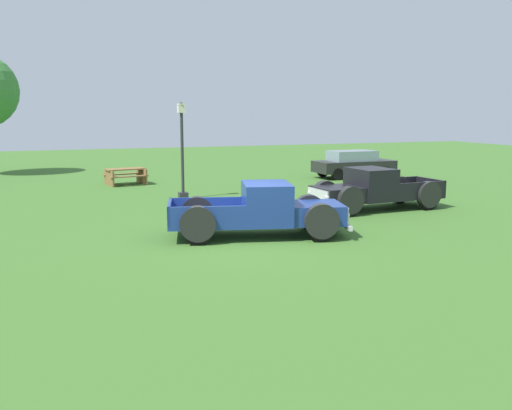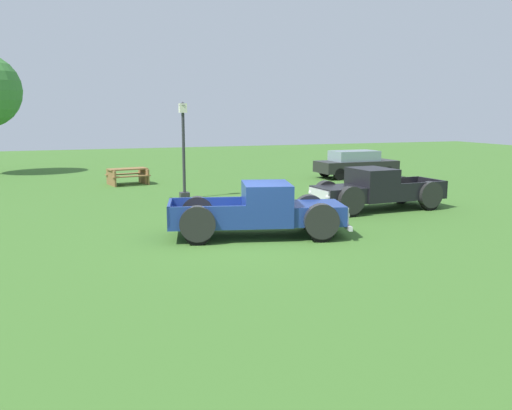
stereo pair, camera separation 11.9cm
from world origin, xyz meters
name	(u,v)px [view 1 (the left image)]	position (x,y,z in m)	size (l,w,h in m)	color
ground_plane	(248,241)	(0.00, 0.00, 0.00)	(80.00, 80.00, 0.00)	#3D6B28
pickup_truck_foreground	(269,211)	(0.72, 0.31, 0.72)	(5.23, 2.94, 1.51)	navy
pickup_truck_behind_left	(369,190)	(5.63, 3.00, 0.71)	(4.99, 2.13, 1.50)	black
sedan_distant_a	(353,163)	(10.23, 11.97, 0.75)	(4.30, 1.82, 1.43)	black
lamp_post_near	(182,148)	(0.06, 7.95, 2.02)	(0.36, 0.36, 3.85)	#2D2D33
picnic_table	(126,174)	(-1.51, 13.19, 0.49)	(2.03, 1.77, 0.78)	olive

